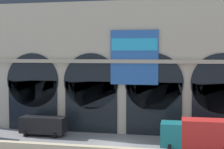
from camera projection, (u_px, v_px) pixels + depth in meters
name	position (u px, v px, depth m)	size (l,w,h in m)	color
ground_plane	(113.00, 145.00, 35.09)	(200.00, 200.00, 0.00)	slate
station_building	(125.00, 56.00, 41.50)	(38.93, 4.70, 18.92)	#B2A891
van_midwest	(43.00, 125.00, 39.03)	(5.20, 2.48, 2.20)	black
box_truck_mideast	(201.00, 134.00, 32.61)	(7.50, 2.91, 3.12)	#19727A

